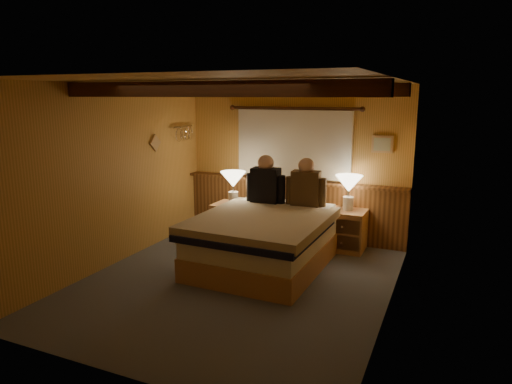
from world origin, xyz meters
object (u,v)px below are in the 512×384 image
Objects in this scene: nightstand_right at (346,230)px; person_left at (266,183)px; lamp_left at (233,181)px; lamp_right at (349,186)px; person_right at (306,186)px; duffel_bag at (234,227)px; nightstand_left at (232,222)px; bed at (265,239)px.

person_left reaches higher than nightstand_right.
lamp_left is 1.74m from lamp_right.
duffel_bag is (-1.25, 0.20, -0.81)m from person_right.
person_left reaches higher than nightstand_left.
person_right reaches higher than lamp_right.
nightstand_right reaches higher than duffel_bag.
nightstand_right is at bearing 12.46° from duffel_bag.
lamp_right is at bearing 18.65° from person_left.
person_left reaches higher than bed.
nightstand_left is 1.39m from person_right.
nightstand_left is at bearing -169.64° from nightstand_right.
bed is 1.02m from person_right.
duffel_bag is (-0.07, 0.16, -0.78)m from lamp_left.
person_right is at bearing 2.29° from person_left.
duffel_bag is at bearing 156.16° from person_left.
person_right is (-0.53, -0.39, 0.03)m from lamp_right.
lamp_left is (-1.70, -0.30, 0.66)m from nightstand_right.
lamp_left is at bearing 138.50° from bed.
duffel_bag is at bearing 105.15° from nightstand_left.
person_right is (-0.53, -0.33, 0.69)m from nightstand_right.
lamp_left is 0.59m from person_left.
nightstand_left is at bearing 169.33° from person_left.
lamp_right is at bearing 31.28° from person_right.
person_left is at bearing -160.55° from nightstand_right.
bed is 2.96× the size of person_right.
lamp_left reaches higher than duffel_bag.
person_left is at bearing -8.96° from lamp_left.
nightstand_left is (-0.89, 0.78, -0.07)m from bed.
duffel_bag is (-1.78, -0.19, -0.78)m from lamp_right.
bed is 1.30m from lamp_left.
lamp_left is (0.03, 0.01, 0.66)m from nightstand_left.
nightstand_left is 0.84× the size of person_right.
bed reaches higher than duffel_bag.
person_left reaches higher than person_right.
nightstand_right is 0.66m from lamp_right.
lamp_left is at bearing 173.06° from person_right.
bed is 4.09× the size of lamp_right.
nightstand_left is at bearing -68.19° from duffel_bag.
person_left is (-0.28, 0.70, 0.63)m from bed.
nightstand_right is at bearing -90.31° from lamp_right.
nightstand_right is 0.84× the size of person_right.
bed is at bearing -126.75° from lamp_right.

